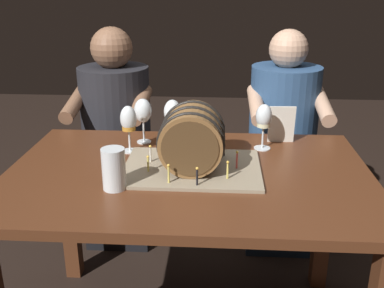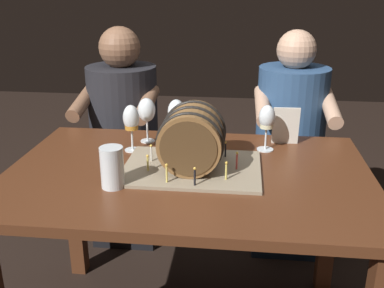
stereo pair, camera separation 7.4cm
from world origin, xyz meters
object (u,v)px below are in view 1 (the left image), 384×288
at_px(wine_glass_empty, 143,112).
at_px(wine_glass_white, 264,119).
at_px(wine_glass_rose, 173,114).
at_px(person_seated_right, 281,151).
at_px(barrel_cake, 192,142).
at_px(dining_table, 188,199).
at_px(beer_pint, 114,171).
at_px(person_seated_left, 117,145).
at_px(wine_glass_amber, 128,121).
at_px(menu_card, 282,124).

relative_size(wine_glass_empty, wine_glass_white, 1.01).
xyz_separation_m(wine_glass_rose, person_seated_right, (0.53, 0.40, -0.31)).
bearing_deg(wine_glass_white, barrel_cake, -139.60).
bearing_deg(dining_table, beer_pint, -145.83).
relative_size(person_seated_left, person_seated_right, 1.00).
bearing_deg(dining_table, barrel_cake, 48.15).
xyz_separation_m(dining_table, person_seated_left, (-0.44, 0.74, -0.07)).
bearing_deg(person_seated_right, wine_glass_rose, -143.05).
relative_size(barrel_cake, wine_glass_amber, 2.62).
distance_m(wine_glass_amber, menu_card, 0.64).
relative_size(dining_table, wine_glass_amber, 6.96).
height_order(wine_glass_amber, person_seated_right, person_seated_right).
distance_m(wine_glass_white, person_seated_right, 0.61).
relative_size(barrel_cake, person_seated_right, 0.42).
distance_m(barrel_cake, person_seated_right, 0.90).
xyz_separation_m(wine_glass_rose, wine_glass_empty, (-0.12, -0.05, 0.02)).
relative_size(wine_glass_rose, beer_pint, 1.24).
bearing_deg(barrel_cake, dining_table, -131.85).
bearing_deg(barrel_cake, wine_glass_empty, 128.74).
bearing_deg(wine_glass_empty, barrel_cake, -51.26).
bearing_deg(wine_glass_rose, wine_glass_white, -14.16).
bearing_deg(menu_card, wine_glass_rose, 175.87).
relative_size(wine_glass_amber, wine_glass_empty, 1.00).
height_order(barrel_cake, menu_card, barrel_cake).
height_order(wine_glass_amber, menu_card, wine_glass_amber).
relative_size(wine_glass_amber, person_seated_left, 0.16).
relative_size(menu_card, person_seated_right, 0.14).
distance_m(wine_glass_white, beer_pint, 0.66).
distance_m(barrel_cake, wine_glass_white, 0.36).
bearing_deg(person_seated_right, wine_glass_empty, -145.31).
height_order(barrel_cake, wine_glass_rose, barrel_cake).
relative_size(wine_glass_rose, person_seated_left, 0.15).
bearing_deg(dining_table, wine_glass_amber, 143.93).
bearing_deg(barrel_cake, menu_card, 41.35).
distance_m(barrel_cake, beer_pint, 0.30).
distance_m(dining_table, wine_glass_amber, 0.39).
bearing_deg(person_seated_left, dining_table, -59.47).
distance_m(barrel_cake, wine_glass_empty, 0.36).
relative_size(barrel_cake, wine_glass_rose, 2.84).
bearing_deg(wine_glass_amber, barrel_cake, -32.42).
bearing_deg(barrel_cake, beer_pint, -144.92).
xyz_separation_m(person_seated_left, person_seated_right, (0.88, -0.00, -0.01)).
bearing_deg(wine_glass_white, wine_glass_empty, 174.78).
bearing_deg(menu_card, wine_glass_amber, -169.01).
height_order(barrel_cake, wine_glass_amber, barrel_cake).
xyz_separation_m(barrel_cake, wine_glass_rose, (-0.11, 0.33, 0.01)).
bearing_deg(barrel_cake, wine_glass_amber, 147.58).
xyz_separation_m(dining_table, beer_pint, (-0.23, -0.16, 0.18)).
height_order(dining_table, wine_glass_white, wine_glass_white).
bearing_deg(dining_table, wine_glass_empty, 125.62).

